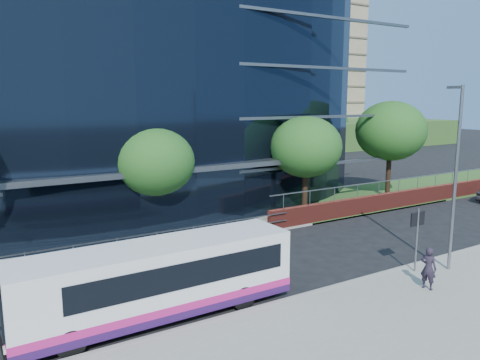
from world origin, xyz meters
TOP-DOWN VIEW (x-y plane):
  - ground at (0.00, 0.00)m, footprint 200.00×200.00m
  - pavement_near at (0.00, -5.00)m, footprint 80.00×8.00m
  - kerb at (0.00, -1.00)m, footprint 80.00×0.25m
  - yellow_line_outer at (0.00, -0.80)m, footprint 80.00×0.08m
  - yellow_line_inner at (0.00, -0.65)m, footprint 80.00×0.08m
  - far_forecourt at (-6.00, 11.00)m, footprint 50.00×8.00m
  - grass_verge at (24.00, 11.00)m, footprint 36.00×8.00m
  - glass_office at (-4.00, 20.85)m, footprint 44.00×23.10m
  - retaining_wall at (20.00, 7.30)m, footprint 34.00×0.40m
  - guard_railings at (-8.00, 7.00)m, footprint 24.00×0.05m
  - apartment_block at (32.00, 57.21)m, footprint 60.00×42.00m
  - street_sign at (4.50, -1.59)m, footprint 0.85×0.09m
  - tree_far_b at (-3.00, 9.50)m, footprint 4.29×4.29m
  - tree_far_c at (7.00, 9.00)m, footprint 4.62×4.62m
  - tree_far_d at (16.00, 10.00)m, footprint 5.28×5.28m
  - tree_dist_e at (24.00, 40.00)m, footprint 4.62×4.62m
  - tree_dist_f at (40.00, 42.00)m, footprint 4.29×4.29m
  - streetlight_east at (6.00, -2.17)m, footprint 0.15×0.77m
  - city_bus at (-6.48, 0.37)m, footprint 9.89×2.38m
  - pedestrian at (3.32, -3.11)m, footprint 0.55×0.70m

SIDE VIEW (x-z plane):
  - ground at x=0.00m, z-range 0.00..0.00m
  - yellow_line_outer at x=0.00m, z-range 0.00..0.01m
  - yellow_line_inner at x=0.00m, z-range 0.00..0.01m
  - far_forecourt at x=-6.00m, z-range 0.00..0.10m
  - grass_verge at x=24.00m, z-range 0.00..0.12m
  - pavement_near at x=0.00m, z-range 0.00..0.15m
  - kerb at x=0.00m, z-range 0.00..0.16m
  - retaining_wall at x=20.00m, z-range -0.44..1.67m
  - guard_railings at x=-8.00m, z-range 0.27..1.37m
  - pedestrian at x=3.32m, z-range 0.15..1.86m
  - city_bus at x=-6.48m, z-range 0.08..2.74m
  - street_sign at x=4.50m, z-range 0.75..3.55m
  - tree_far_b at x=-3.00m, z-range 1.19..7.23m
  - tree_dist_f at x=40.00m, z-range 1.19..7.23m
  - streetlight_east at x=6.00m, z-range 0.44..8.44m
  - tree_far_c at x=7.00m, z-range 1.28..7.79m
  - tree_dist_e at x=24.00m, z-range 1.28..7.79m
  - tree_far_d at x=16.00m, z-range 1.47..8.91m
  - glass_office at x=-4.00m, z-range 0.00..16.00m
  - apartment_block at x=32.00m, z-range -3.89..26.11m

